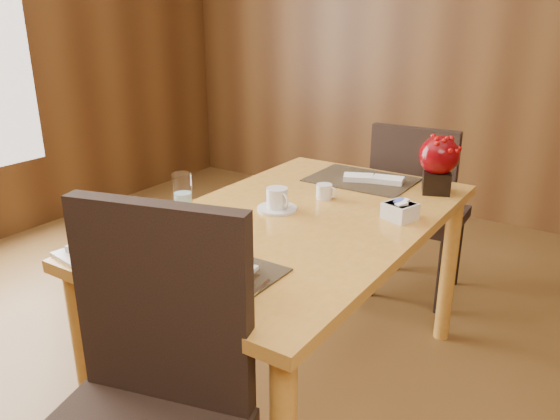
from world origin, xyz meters
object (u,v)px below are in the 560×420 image
Objects in this scene: sugar_caddy at (400,211)px; berry_decor at (439,161)px; far_chair at (416,204)px; dining_table at (297,241)px; creamer_jug at (324,191)px; coffee_cup at (277,201)px; bread_plate at (86,253)px; soup_setting at (191,263)px; near_chair at (141,402)px; water_glass at (183,194)px.

berry_decor reaches higher than sugar_caddy.
far_chair reaches higher than sugar_caddy.
dining_table is 0.27m from creamer_jug.
coffee_cup is 1.85× the size of creamer_jug.
bread_plate is (-0.27, -0.67, -0.03)m from coffee_cup.
coffee_cup is (-0.13, 0.62, -0.02)m from soup_setting.
berry_decor is at bearing 114.49° from far_chair.
dining_table is at bearing 80.45° from far_chair.
dining_table is 9.54× the size of bread_plate.
soup_setting is 0.84m from sugar_caddy.
near_chair reaches higher than berry_decor.
water_glass reaches higher than bread_plate.
coffee_cup is 0.15× the size of near_chair.
near_chair is at bearing -76.07° from coffee_cup.
berry_decor is at bearing 66.78° from near_chair.
sugar_caddy is 0.39m from berry_decor.
coffee_cup is 0.64× the size of berry_decor.
sugar_caddy is (0.43, 0.17, -0.01)m from coffee_cup.
water_glass is 0.44m from bread_plate.
near_chair is at bearing 87.46° from far_chair.
far_chair reaches higher than creamer_jug.
berry_decor reaches higher than far_chair.
near_chair reaches higher than water_glass.
berry_decor is at bearing 88.81° from sugar_caddy.
dining_table is 14.77× the size of sugar_caddy.
far_chair is (0.09, 1.58, -0.27)m from soup_setting.
dining_table is at bearing -11.02° from coffee_cup.
near_chair is (-0.20, -1.09, -0.19)m from sugar_caddy.
creamer_jug is (0.34, 0.46, -0.05)m from water_glass.
coffee_cup is 1.02m from far_chair.
near_chair is 1.89m from far_chair.
coffee_cup reaches higher than sugar_caddy.
water_glass is 0.57m from creamer_jug.
berry_decor is (0.35, 0.32, 0.11)m from creamer_jug.
soup_setting is at bearing 7.02° from bread_plate.
creamer_jug reaches higher than dining_table.
soup_setting is at bearing -86.41° from creamer_jug.
berry_decor is 1.41m from bread_plate.
near_chair reaches higher than dining_table.
bread_plate is at bearing -129.81° from sugar_caddy.
soup_setting is 1.98× the size of bread_plate.
soup_setting is at bearing -87.80° from dining_table.
soup_setting reaches higher than sugar_caddy.
far_chair is (0.48, 1.63, -0.22)m from bread_plate.
far_chair is at bearing 117.45° from berry_decor.
far_chair is (0.11, 0.98, -0.12)m from dining_table.
berry_decor reaches higher than bread_plate.
creamer_jug is at bearing 68.35° from bread_plate.
dining_table is at bearing 60.28° from bread_plate.
creamer_jug is at bearing 76.99° from far_chair.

